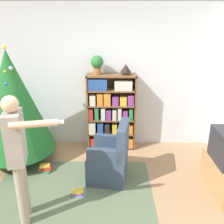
% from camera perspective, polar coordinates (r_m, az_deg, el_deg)
% --- Properties ---
extents(ground_plane, '(14.00, 14.00, 0.00)m').
position_cam_1_polar(ground_plane, '(3.41, -7.90, -22.30)').
color(ground_plane, '#9E7A56').
extents(wall_back, '(8.00, 0.10, 2.60)m').
position_cam_1_polar(wall_back, '(4.68, -5.13, 7.77)').
color(wall_back, silver).
rests_on(wall_back, ground_plane).
extents(area_rug, '(2.26, 1.78, 0.01)m').
position_cam_1_polar(area_rug, '(3.71, -9.19, -18.28)').
color(area_rug, '#56664C').
rests_on(area_rug, ground_plane).
extents(bookshelf, '(0.88, 0.31, 1.41)m').
position_cam_1_polar(bookshelf, '(4.60, -0.36, -0.12)').
color(bookshelf, brown).
rests_on(bookshelf, ground_plane).
extents(christmas_tree, '(1.26, 1.26, 1.96)m').
position_cam_1_polar(christmas_tree, '(4.34, -21.79, 2.03)').
color(christmas_tree, '#4C3323').
rests_on(christmas_tree, ground_plane).
extents(armchair, '(0.65, 0.64, 0.92)m').
position_cam_1_polar(armchair, '(3.82, -0.37, -10.91)').
color(armchair, '#334256').
rests_on(armchair, ground_plane).
extents(standing_person, '(0.69, 0.46, 1.57)m').
position_cam_1_polar(standing_person, '(2.99, -20.75, -8.39)').
color(standing_person, '#9E937F').
rests_on(standing_person, ground_plane).
extents(potted_plant, '(0.22, 0.22, 0.33)m').
position_cam_1_polar(potted_plant, '(4.39, -3.42, 10.99)').
color(potted_plant, '#935B38').
rests_on(potted_plant, bookshelf).
extents(table_lamp, '(0.20, 0.20, 0.18)m').
position_cam_1_polar(table_lamp, '(4.40, 3.14, 9.84)').
color(table_lamp, '#473828').
rests_on(table_lamp, bookshelf).
extents(book_pile_near_tree, '(0.25, 0.18, 0.12)m').
position_cam_1_polar(book_pile_near_tree, '(4.27, -15.06, -12.30)').
color(book_pile_near_tree, '#2D7A42').
rests_on(book_pile_near_tree, ground_plane).
extents(book_pile_by_chair, '(0.20, 0.15, 0.07)m').
position_cam_1_polar(book_pile_by_chair, '(3.69, -7.60, -17.85)').
color(book_pile_by_chair, '#5B899E').
rests_on(book_pile_by_chair, ground_plane).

